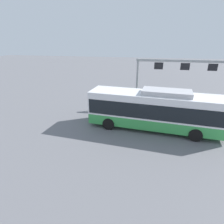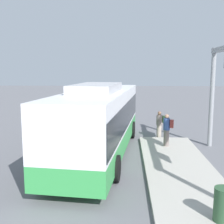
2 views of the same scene
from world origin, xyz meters
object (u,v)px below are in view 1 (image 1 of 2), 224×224
at_px(person_waiting_near, 142,104).
at_px(trash_bin, 218,111).
at_px(bus_main, 155,109).
at_px(person_boarding, 121,104).

relative_size(person_waiting_near, trash_bin, 1.86).
bearing_deg(trash_bin, bus_main, 31.67).
distance_m(bus_main, trash_bin, 7.33).
distance_m(bus_main, person_boarding, 4.67).
relative_size(bus_main, person_boarding, 6.60).
bearing_deg(person_waiting_near, person_boarding, -75.53).
xyz_separation_m(person_waiting_near, trash_bin, (-7.31, -0.46, -0.44)).
xyz_separation_m(person_boarding, trash_bin, (-9.43, -0.60, -0.28)).
bearing_deg(trash_bin, person_boarding, 3.62).
relative_size(bus_main, trash_bin, 12.26).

